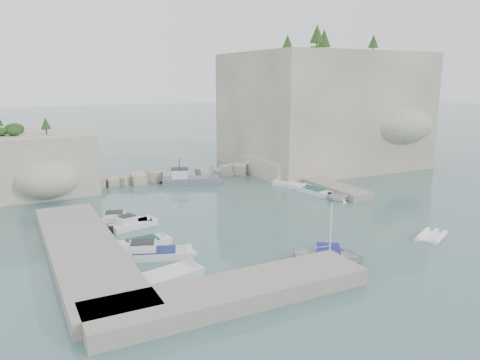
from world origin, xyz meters
name	(u,v)px	position (x,y,z in m)	size (l,w,h in m)	color
ground	(269,223)	(0.00, 0.00, 0.00)	(400.00, 400.00, 0.00)	#496E6D
cliff_east	(321,110)	(23.00, 23.00, 8.50)	(26.00, 22.00, 17.00)	beige
cliff_terrace	(283,167)	(13.00, 18.00, 1.25)	(8.00, 10.00, 2.50)	beige
outcrop_west	(20,162)	(-20.00, 25.00, 3.50)	(16.00, 14.00, 7.00)	beige
quay_west	(84,251)	(-17.00, -1.00, 0.55)	(5.00, 24.00, 1.10)	#9E9689
quay_south	(233,293)	(-10.00, -12.50, 0.55)	(18.00, 4.00, 1.10)	#9E9689
ledge_east	(321,183)	(13.50, 10.00, 0.40)	(3.00, 16.00, 0.80)	#9E9689
breakwater	(179,175)	(-1.00, 22.00, 0.70)	(28.00, 3.00, 1.40)	beige
motorboat_a	(124,225)	(-12.35, 5.74, 0.00)	(5.83, 1.73, 1.40)	silver
motorboat_b	(134,228)	(-11.74, 4.49, 0.00)	(4.72, 1.55, 1.40)	silver
motorboat_c	(143,246)	(-12.32, -0.59, 0.00)	(4.88, 1.78, 0.70)	silver
motorboat_d	(155,257)	(-12.18, -3.37, 0.00)	(6.38, 1.90, 1.40)	silver
motorboat_e	(169,279)	(-12.48, -7.65, 0.00)	(5.06, 2.07, 0.70)	silver
rowboat	(329,260)	(-0.64, -10.00, 0.00)	(3.84, 5.37, 1.11)	white
inflatable_dinghy	(431,238)	(10.22, -9.98, 0.00)	(3.70, 1.80, 0.44)	white
tender_east_a	(339,201)	(11.14, 3.44, 0.00)	(2.62, 3.04, 1.60)	white
tender_east_b	(315,194)	(10.67, 7.38, 0.00)	(5.02, 1.71, 0.70)	white
tender_east_c	(291,187)	(9.98, 11.43, 0.00)	(5.25, 1.70, 0.70)	white
tender_east_d	(288,183)	(11.03, 13.73, 0.00)	(1.46, 3.89, 1.50)	silver
work_boat	(191,184)	(-0.48, 18.86, 0.00)	(7.94, 2.35, 2.20)	slate
rowboat_mast	(331,227)	(-0.64, -10.00, 2.66)	(0.10, 0.10, 4.20)	white
vegetation	(290,46)	(17.83, 24.40, 17.93)	(53.48, 13.88, 13.40)	#1E4219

